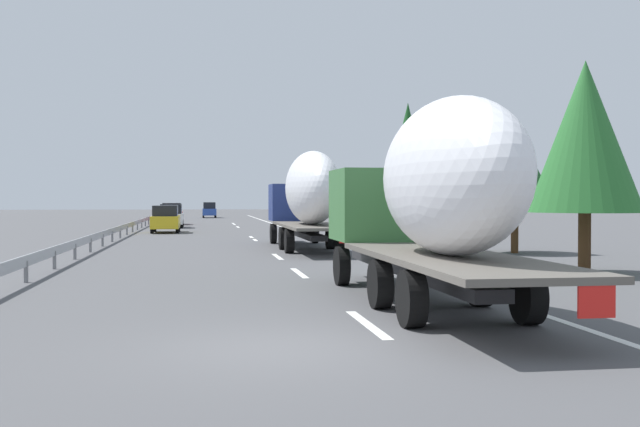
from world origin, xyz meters
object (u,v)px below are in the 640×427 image
(truck_lead, at_px, (308,195))
(truck_trailing, at_px, (431,194))
(car_blue_sedan, at_px, (209,210))
(road_sign, at_px, (308,202))
(car_yellow_coupe, at_px, (166,219))
(car_red_compact, at_px, (172,214))
(car_white_van, at_px, (171,216))

(truck_lead, distance_m, truck_trailing, 18.74)
(car_blue_sedan, bearing_deg, road_sign, -170.43)
(truck_lead, bearing_deg, car_yellow_coupe, 20.54)
(car_blue_sedan, height_order, car_red_compact, car_red_compact)
(car_yellow_coupe, bearing_deg, car_blue_sedan, -4.52)
(car_blue_sedan, xyz_separation_m, car_white_van, (-34.50, 3.42, -0.01))
(car_yellow_coupe, distance_m, car_red_compact, 17.44)
(truck_lead, xyz_separation_m, car_white_van, (28.64, 7.24, -1.55))
(car_yellow_coupe, bearing_deg, road_sign, -75.63)
(truck_lead, height_order, car_white_van, truck_lead)
(truck_lead, distance_m, car_yellow_coupe, 20.80)
(car_red_compact, relative_size, road_sign, 1.39)
(car_blue_sedan, relative_size, road_sign, 1.39)
(car_red_compact, bearing_deg, truck_trailing, -172.33)
(truck_lead, relative_size, car_white_van, 3.12)
(car_red_compact, bearing_deg, truck_lead, -168.52)
(car_blue_sedan, height_order, road_sign, road_sign)
(truck_lead, height_order, car_blue_sedan, truck_lead)
(truck_lead, bearing_deg, road_sign, -7.99)
(truck_trailing, relative_size, car_blue_sedan, 2.92)
(truck_trailing, height_order, road_sign, truck_trailing)
(car_white_van, bearing_deg, road_sign, -122.40)
(car_blue_sedan, relative_size, car_red_compact, 1.00)
(truck_lead, height_order, truck_trailing, truck_lead)
(truck_trailing, distance_m, car_yellow_coupe, 38.88)
(car_white_van, relative_size, road_sign, 1.41)
(truck_trailing, distance_m, car_red_compact, 56.12)
(truck_lead, bearing_deg, truck_trailing, -180.00)
(car_white_van, bearing_deg, car_yellow_coupe, 179.78)
(car_yellow_coupe, relative_size, road_sign, 1.53)
(car_yellow_coupe, relative_size, car_blue_sedan, 1.10)
(truck_trailing, relative_size, car_yellow_coupe, 2.66)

